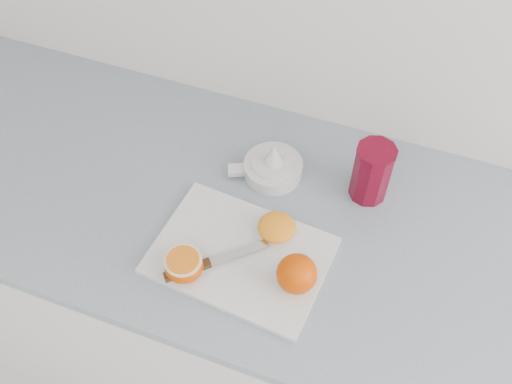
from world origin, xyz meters
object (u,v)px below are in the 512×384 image
counter (303,323)px  cutting_board (240,255)px  citrus_juicer (272,166)px  half_orange (184,265)px  red_tumbler (372,174)px

counter → cutting_board: cutting_board is taller
citrus_juicer → half_orange: bearing=-103.4°
cutting_board → citrus_juicer: size_ratio=2.09×
cutting_board → half_orange: size_ratio=4.57×
half_orange → citrus_juicer: citrus_juicer is taller
counter → half_orange: size_ratio=33.21×
citrus_juicer → cutting_board: bearing=-86.6°
counter → citrus_juicer: bearing=142.0°
counter → cutting_board: 0.48m
red_tumbler → counter: bearing=-119.7°
counter → red_tumbler: 0.53m
counter → citrus_juicer: citrus_juicer is taller
half_orange → red_tumbler: red_tumbler is taller
cutting_board → half_orange: 0.11m
cutting_board → citrus_juicer: (-0.01, 0.22, 0.02)m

